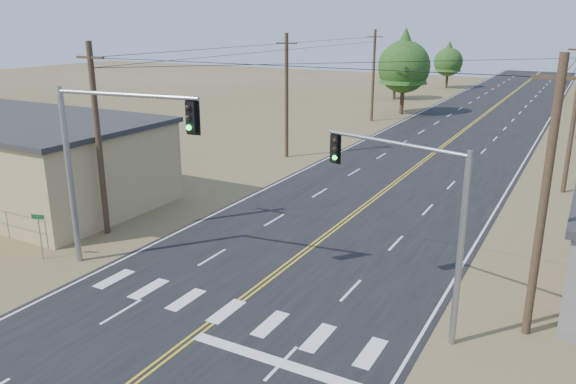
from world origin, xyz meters
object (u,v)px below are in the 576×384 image
Objects in this scene: signal_mast_left at (103,149)px; street_sign at (39,229)px; signal_mast_right at (418,205)px; building_left at (8,158)px.

street_sign is at bearing -172.71° from signal_mast_left.
signal_mast_left is 1.18× the size of signal_mast_right.
building_left is 12.03m from street_sign.
signal_mast_right is 3.10× the size of street_sign.
signal_mast_left reaches higher than signal_mast_right.
signal_mast_left is at bearing -19.74° from building_left.
signal_mast_left is 13.67m from signal_mast_right.
building_left is at bearing -170.62° from signal_mast_right.
signal_mast_left is 5.58m from street_sign.
signal_mast_left is 3.66× the size of street_sign.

